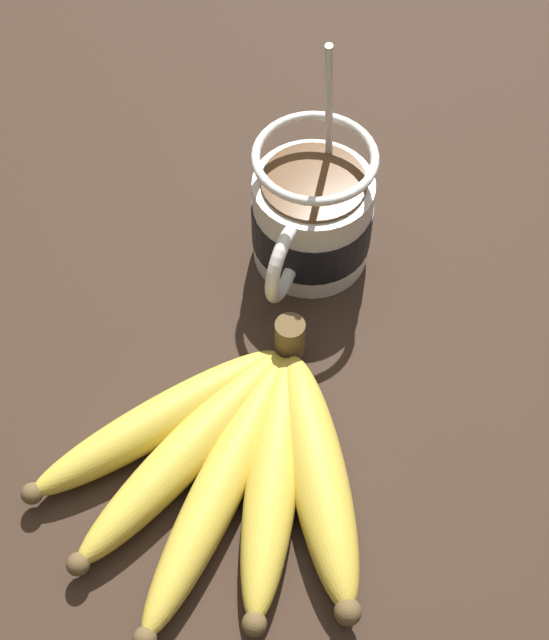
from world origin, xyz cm
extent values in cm
cube|color=#332319|center=(0.00, 0.00, 1.67)|extent=(98.22, 98.22, 3.34)
cylinder|color=white|center=(-6.67, -3.39, 7.07)|extent=(8.32, 8.32, 7.46)
cylinder|color=black|center=(-6.67, -3.39, 6.81)|extent=(8.52, 8.52, 3.47)
torus|color=white|center=(-1.56, -3.39, 8.30)|extent=(5.66, 0.90, 5.66)
cylinder|color=brown|center=(-6.67, -3.39, 10.90)|extent=(7.12, 7.12, 0.40)
torus|color=white|center=(-6.67, -3.39, 13.26)|extent=(8.32, 8.32, 0.60)
cylinder|color=silver|center=(-9.32, -3.39, 12.90)|extent=(2.88, 0.50, 16.20)
ellipsoid|color=silver|center=(-8.13, -3.39, 4.84)|extent=(3.00, 2.00, 0.80)
cylinder|color=brown|center=(2.38, -1.48, 5.88)|extent=(2.00, 2.00, 3.00)
ellipsoid|color=gold|center=(10.57, -6.98, 4.83)|extent=(16.39, 12.37, 2.98)
sphere|color=brown|center=(17.94, -11.94, 4.83)|extent=(1.34, 1.34, 1.34)
ellipsoid|color=gold|center=(12.02, -4.51, 4.87)|extent=(18.30, 8.39, 3.07)
sphere|color=brown|center=(20.71, -7.24, 4.87)|extent=(1.38, 1.38, 1.38)
ellipsoid|color=gold|center=(13.19, -1.67, 4.86)|extent=(19.69, 3.38, 3.04)
sphere|color=brown|center=(23.01, -1.84, 4.86)|extent=(1.37, 1.37, 1.37)
ellipsoid|color=gold|center=(11.69, 1.10, 4.92)|extent=(17.53, 7.66, 3.16)
sphere|color=brown|center=(20.03, 3.40, 4.92)|extent=(1.42, 1.42, 1.42)
ellipsoid|color=gold|center=(10.37, 3.50, 5.08)|extent=(16.13, 11.85, 3.47)
sphere|color=brown|center=(17.52, 7.95, 5.08)|extent=(1.56, 1.56, 1.56)
camera|label=1|loc=(32.41, 9.62, 54.68)|focal=50.00mm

